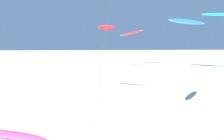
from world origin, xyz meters
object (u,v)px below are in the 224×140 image
(flying_kite_3, at_px, (131,33))
(flying_kite_4, at_px, (186,21))
(flying_kite_1, at_px, (221,14))
(grounded_kite_1, at_px, (11,135))
(flying_kite_2, at_px, (106,28))

(flying_kite_3, distance_m, flying_kite_4, 14.84)
(flying_kite_1, height_order, flying_kite_4, flying_kite_1)
(flying_kite_1, bearing_deg, grounded_kite_1, -135.62)
(flying_kite_1, distance_m, flying_kite_3, 22.21)
(flying_kite_2, xyz_separation_m, flying_kite_3, (6.86, 6.87, -1.07))
(grounded_kite_1, bearing_deg, flying_kite_1, 44.38)
(flying_kite_1, relative_size, flying_kite_3, 1.31)
(flying_kite_2, relative_size, flying_kite_4, 0.97)
(flying_kite_1, bearing_deg, flying_kite_4, 138.32)
(flying_kite_2, relative_size, flying_kite_3, 1.22)
(flying_kite_4, bearing_deg, flying_kite_3, 138.75)
(flying_kite_2, xyz_separation_m, flying_kite_4, (17.88, -2.79, 1.32))
(flying_kite_3, bearing_deg, grounded_kite_1, -108.53)
(flying_kite_3, xyz_separation_m, flying_kite_4, (11.02, -9.66, 2.39))
(flying_kite_3, xyz_separation_m, grounded_kite_1, (-15.27, -45.55, -8.43))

